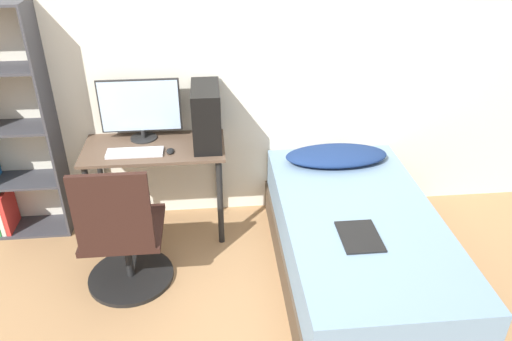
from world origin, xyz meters
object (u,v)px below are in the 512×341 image
keyboard (135,153)px  pc_tower (206,116)px  monitor (140,108)px  bed (357,247)px  office_chair (124,243)px

keyboard → pc_tower: (0.52, 0.12, 0.21)m
monitor → pc_tower: size_ratio=1.35×
bed → monitor: bearing=149.7°
monitor → pc_tower: monitor is taller
bed → monitor: monitor is taller
bed → monitor: size_ratio=3.26×
monitor → keyboard: bearing=-98.7°
pc_tower → monitor: bearing=165.5°
office_chair → keyboard: 0.66m
pc_tower → keyboard: bearing=-166.5°
office_chair → pc_tower: pc_tower is taller
office_chair → monitor: (0.10, 0.78, 0.62)m
bed → keyboard: bearing=158.0°
bed → pc_tower: (-0.98, 0.73, 0.69)m
office_chair → pc_tower: bearing=48.6°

